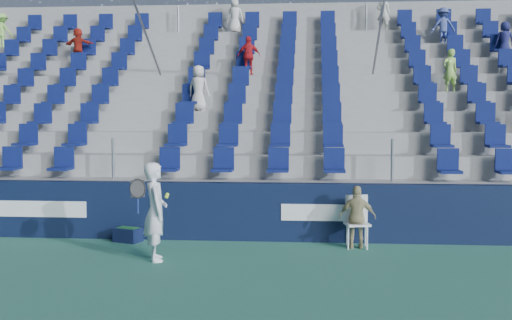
# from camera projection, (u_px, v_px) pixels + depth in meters

# --- Properties ---
(ground) EXTENTS (70.00, 70.00, 0.00)m
(ground) POSITION_uv_depth(u_px,v_px,m) (228.00, 278.00, 10.24)
(ground) COLOR #30715A
(ground) RESTS_ON ground
(sponsor_wall) EXTENTS (24.00, 0.32, 1.20)m
(sponsor_wall) POSITION_uv_depth(u_px,v_px,m) (248.00, 211.00, 13.32)
(sponsor_wall) COLOR black
(sponsor_wall) RESTS_ON ground
(grandstand) EXTENTS (24.00, 8.17, 6.63)m
(grandstand) POSITION_uv_depth(u_px,v_px,m) (265.00, 132.00, 18.28)
(grandstand) COLOR #979792
(grandstand) RESTS_ON ground
(tennis_player) EXTENTS (0.71, 0.75, 1.77)m
(tennis_player) POSITION_uv_depth(u_px,v_px,m) (155.00, 211.00, 11.43)
(tennis_player) COLOR white
(tennis_player) RESTS_ON ground
(line_judge_chair) EXTENTS (0.53, 0.54, 1.02)m
(line_judge_chair) POSITION_uv_depth(u_px,v_px,m) (357.00, 218.00, 12.65)
(line_judge_chair) COLOR white
(line_judge_chair) RESTS_ON ground
(line_judge) EXTENTS (0.73, 0.33, 1.23)m
(line_judge) POSITION_uv_depth(u_px,v_px,m) (357.00, 217.00, 12.49)
(line_judge) COLOR tan
(line_judge) RESTS_ON ground
(ball_bin) EXTENTS (0.62, 0.51, 0.30)m
(ball_bin) POSITION_uv_depth(u_px,v_px,m) (128.00, 234.00, 13.17)
(ball_bin) COLOR #0E1534
(ball_bin) RESTS_ON ground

